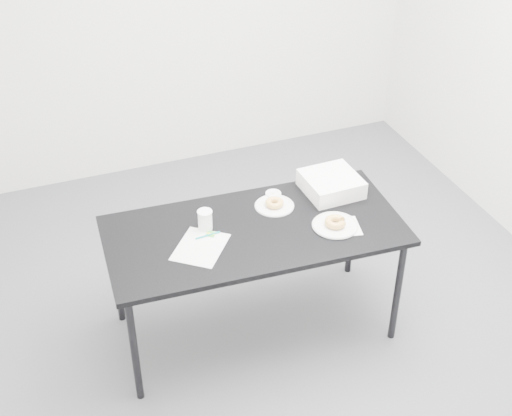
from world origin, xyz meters
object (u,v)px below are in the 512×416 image
object	(u,v)px
pen	(208,235)
donut_near	(335,222)
bakery_box	(331,184)
coffee_cup	(205,220)
plate_far	(274,206)
plate_near	(335,225)
donut_far	(274,203)
table	(254,237)
scorecard	(200,247)

from	to	relation	value
pen	donut_near	world-z (taller)	donut_near
bakery_box	coffee_cup	bearing A→B (deg)	-175.47
plate_far	plate_near	bearing A→B (deg)	-51.45
plate_near	donut_near	size ratio (longest dim) A/B	2.13
plate_near	plate_far	distance (m)	0.38
pen	donut_far	bearing A→B (deg)	12.33
table	pen	xyz separation A→B (m)	(-0.26, 0.02, 0.06)
bakery_box	donut_far	bearing A→B (deg)	-177.87
table	bakery_box	xyz separation A→B (m)	(0.55, 0.18, 0.11)
table	coffee_cup	bearing A→B (deg)	162.15
coffee_cup	plate_far	bearing A→B (deg)	8.37
plate_near	bakery_box	size ratio (longest dim) A/B	0.82
pen	table	bearing A→B (deg)	-10.05
donut_far	donut_near	bearing A→B (deg)	-51.45
table	scorecard	size ratio (longest dim) A/B	5.52
donut_far	bakery_box	world-z (taller)	bakery_box
plate_far	coffee_cup	size ratio (longest dim) A/B	1.94
pen	coffee_cup	xyz separation A→B (m)	(0.01, 0.07, 0.05)
donut_far	coffee_cup	xyz separation A→B (m)	(-0.43, -0.06, 0.03)
scorecard	coffee_cup	xyz separation A→B (m)	(0.07, 0.15, 0.06)
pen	donut_near	xyz separation A→B (m)	(0.68, -0.16, 0.02)
bakery_box	plate_far	bearing A→B (deg)	-177.87
table	coffee_cup	world-z (taller)	coffee_cup
donut_far	bakery_box	xyz separation A→B (m)	(0.37, 0.03, 0.03)
table	donut_far	size ratio (longest dim) A/B	15.79
plate_far	coffee_cup	xyz separation A→B (m)	(-0.43, -0.06, 0.05)
plate_far	bakery_box	world-z (taller)	bakery_box
plate_far	coffee_cup	bearing A→B (deg)	-171.63
table	plate_far	size ratio (longest dim) A/B	7.41
plate_far	table	bearing A→B (deg)	-138.76
plate_far	donut_far	bearing A→B (deg)	0.00
table	donut_near	bearing A→B (deg)	-15.04
scorecard	donut_near	world-z (taller)	donut_near
plate_near	coffee_cup	bearing A→B (deg)	160.66
plate_near	plate_far	size ratio (longest dim) A/B	1.13
donut_near	coffee_cup	size ratio (longest dim) A/B	1.03
donut_near	plate_far	distance (m)	0.38
table	donut_far	distance (m)	0.25
donut_near	bakery_box	xyz separation A→B (m)	(0.13, 0.32, 0.02)
bakery_box	donut_near	bearing A→B (deg)	-113.67
table	pen	size ratio (longest dim) A/B	11.89
donut_near	coffee_cup	xyz separation A→B (m)	(-0.67, 0.23, 0.03)
donut_near	plate_far	bearing A→B (deg)	128.55
table	pen	bearing A→B (deg)	177.91
plate_near	plate_far	bearing A→B (deg)	128.55
scorecard	table	bearing A→B (deg)	47.49
pen	plate_near	xyz separation A→B (m)	(0.68, -0.16, -0.00)
pen	donut_far	xyz separation A→B (m)	(0.44, 0.13, 0.02)
table	pen	world-z (taller)	pen
scorecard	bakery_box	xyz separation A→B (m)	(0.87, 0.24, 0.05)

